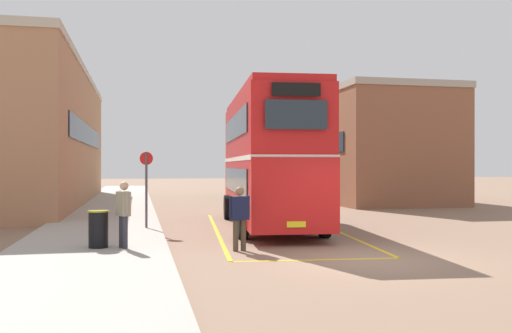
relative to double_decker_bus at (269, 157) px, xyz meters
The scene contains 11 objects.
ground_plane 7.70m from the double_decker_bus, 84.90° to the left, with size 135.60×135.60×0.00m, color #846651.
sidewalk_left 11.55m from the double_decker_bus, 121.24° to the left, with size 4.00×57.60×0.14m, color #A39E93.
brick_building_left 17.33m from the double_decker_bus, 127.80° to the left, with size 6.41×23.81×7.59m.
depot_building_right 16.46m from the double_decker_bus, 54.72° to the left, with size 6.82×13.47×6.72m.
double_decker_bus is the anchor object (origin of this frame).
single_deck_bus 17.89m from the double_decker_bus, 75.85° to the left, with size 2.92×9.41×3.02m.
pedestrian_boarding 5.81m from the double_decker_bus, 111.35° to the right, with size 0.56×0.30×1.67m.
pedestrian_waiting_near 7.20m from the double_decker_bus, 134.84° to the right, with size 0.39×0.53×1.68m.
litter_bin 7.61m from the double_decker_bus, 139.48° to the right, with size 0.52×0.52×0.94m.
bus_stop_sign 4.46m from the double_decker_bus, behind, with size 0.44×0.10×2.54m.
bay_marking_yellow 3.13m from the double_decker_bus, 92.35° to the right, with size 5.19×12.31×0.01m.
Camera 1 is at (-5.26, -12.06, 2.22)m, focal length 38.48 mm.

